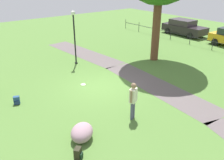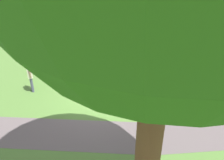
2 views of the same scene
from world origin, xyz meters
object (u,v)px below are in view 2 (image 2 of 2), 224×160
lamp_post (194,64)px  man_near_boulder (30,74)px  lawn_boulder (46,66)px  spare_backpack_on_lawn (115,61)px  woman_with_handbag (144,47)px  handbag_on_grass (135,56)px  frisbee_on_grass (115,92)px  backpack_by_boulder (37,64)px

lamp_post → man_near_boulder: (7.65, -1.63, -1.26)m
lawn_boulder → man_near_boulder: 2.60m
man_near_boulder → spare_backpack_on_lawn: man_near_boulder is taller
woman_with_handbag → handbag_on_grass: size_ratio=5.10×
woman_with_handbag → man_near_boulder: (6.43, 4.05, 0.00)m
lawn_boulder → spare_backpack_on_lawn: 4.45m
lawn_boulder → handbag_on_grass: 6.15m
lawn_boulder → frisbee_on_grass: bearing=147.7°
lamp_post → spare_backpack_on_lawn: lamp_post is taller
man_near_boulder → frisbee_on_grass: man_near_boulder is taller
woman_with_handbag → handbag_on_grass: bearing=-47.6°
handbag_on_grass → frisbee_on_grass: 5.03m
man_near_boulder → spare_backpack_on_lawn: 5.76m
woman_with_handbag → frisbee_on_grass: bearing=63.3°
man_near_boulder → handbag_on_grass: bearing=-141.9°
lamp_post → handbag_on_grass: lamp_post is taller
backpack_by_boulder → handbag_on_grass: bearing=-167.3°
frisbee_on_grass → woman_with_handbag: bearing=-116.7°
man_near_boulder → frisbee_on_grass: 4.44m
lamp_post → man_near_boulder: lamp_post is taller
man_near_boulder → backpack_by_boulder: (0.66, -3.15, -0.80)m
lamp_post → woman_with_handbag: (1.21, -5.68, -1.26)m
handbag_on_grass → frisbee_on_grass: bearing=71.8°
spare_backpack_on_lawn → frisbee_on_grass: (0.12, 3.73, -0.18)m
lawn_boulder → man_near_boulder: bearing=87.0°
woman_with_handbag → man_near_boulder: 7.60m
lawn_boulder → backpack_by_boulder: (0.79, -0.65, -0.11)m
spare_backpack_on_lawn → frisbee_on_grass: size_ratio=1.47×
man_near_boulder → backpack_by_boulder: bearing=-78.3°
lamp_post → lawn_boulder: (7.51, -4.14, -1.95)m
lamp_post → man_near_boulder: bearing=-12.1°
spare_backpack_on_lawn → frisbee_on_grass: spare_backpack_on_lawn is taller
backpack_by_boulder → man_near_boulder: bearing=101.7°
lamp_post → lawn_boulder: 8.80m
lamp_post → handbag_on_grass: (1.75, -6.27, -2.11)m
lawn_boulder → lamp_post: bearing=151.2°
backpack_by_boulder → frisbee_on_grass: backpack_by_boulder is taller
lamp_post → woman_with_handbag: size_ratio=2.15×
man_near_boulder → handbag_on_grass: (-5.90, -4.63, -0.86)m
frisbee_on_grass → man_near_boulder: bearing=-1.9°
man_near_boulder → spare_backpack_on_lawn: bearing=-141.2°
lawn_boulder → woman_with_handbag: bearing=-166.3°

